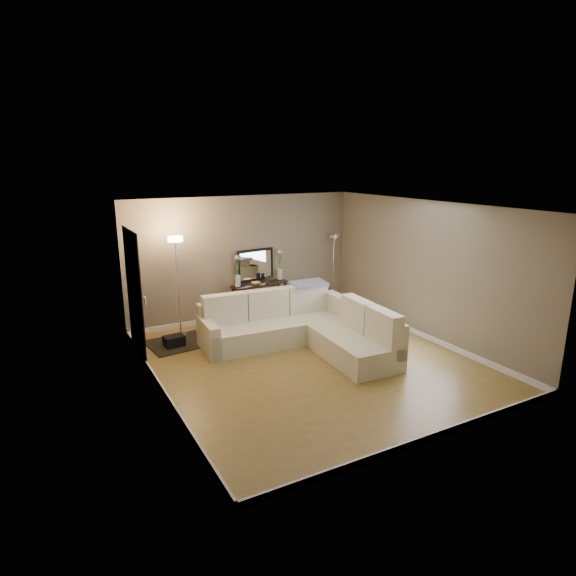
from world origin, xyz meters
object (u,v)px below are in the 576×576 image
floor_lamp_unlit (334,256)px  sectional_sofa (302,328)px  console_table (257,299)px  floor_lamp_lit (177,267)px

floor_lamp_unlit → sectional_sofa: bearing=-135.8°
console_table → floor_lamp_lit: size_ratio=0.66×
sectional_sofa → floor_lamp_lit: bearing=138.5°
console_table → floor_lamp_lit: 2.00m
console_table → floor_lamp_unlit: (1.93, -0.02, 0.76)m
console_table → floor_lamp_unlit: floor_lamp_unlit is taller
sectional_sofa → floor_lamp_unlit: floor_lamp_unlit is taller
sectional_sofa → floor_lamp_lit: size_ratio=1.44×
sectional_sofa → console_table: 1.86m
floor_lamp_unlit → console_table: bearing=179.4°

